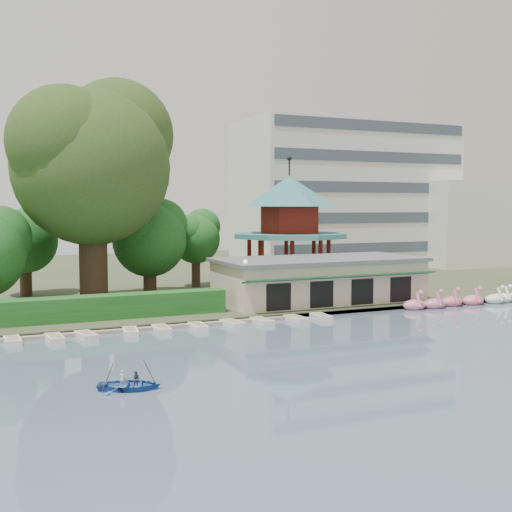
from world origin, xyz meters
TOP-DOWN VIEW (x-y plane):
  - ground_plane at (0.00, 0.00)m, footprint 220.00×220.00m
  - shore at (0.00, 52.00)m, footprint 220.00×70.00m
  - embankment at (0.00, 17.30)m, footprint 220.00×0.60m
  - dock at (-12.00, 17.20)m, footprint 34.00×1.60m
  - boathouse at (10.00, 21.97)m, footprint 18.60×9.39m
  - pavilion at (12.00, 32.00)m, footprint 12.40×12.40m
  - office_building at (32.67, 49.00)m, footprint 38.00×18.00m
  - hedge at (-15.00, 20.50)m, footprint 30.00×2.00m
  - lamp_post at (1.50, 19.00)m, footprint 0.36×0.36m
  - big_tree at (-8.82, 28.22)m, footprint 14.74×13.74m
  - small_trees at (-14.41, 30.69)m, footprint 39.22×16.68m
  - swan_boats at (23.65, 16.54)m, footprint 15.76×2.15m
  - moored_rowboats at (-10.05, 15.79)m, footprint 34.70×2.73m
  - rowboat_with_passengers at (-11.69, 2.38)m, footprint 5.15×4.47m

SIDE VIEW (x-z plane):
  - ground_plane at x=0.00m, z-range 0.00..0.00m
  - dock at x=-12.00m, z-range 0.00..0.24m
  - embankment at x=0.00m, z-range 0.00..0.30m
  - moored_rowboats at x=-10.05m, z-range 0.00..0.36m
  - shore at x=0.00m, z-range 0.00..0.40m
  - swan_boats at x=23.65m, z-range -0.56..1.35m
  - rowboat_with_passengers at x=-11.69m, z-range -0.56..1.45m
  - hedge at x=-15.00m, z-range 0.40..2.20m
  - boathouse at x=10.00m, z-range 0.42..4.32m
  - lamp_post at x=1.50m, z-range 1.20..5.48m
  - small_trees at x=-14.41m, z-range 1.19..10.47m
  - pavilion at x=12.00m, z-range 0.73..14.23m
  - office_building at x=32.67m, z-range -0.27..19.73m
  - big_tree at x=-8.82m, z-range 3.28..23.22m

